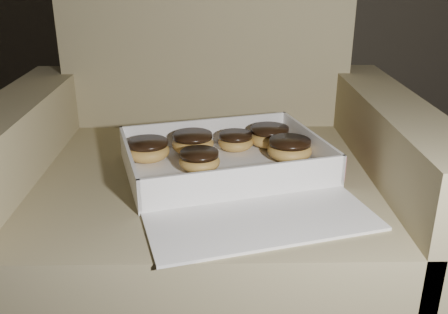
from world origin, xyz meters
name	(u,v)px	position (x,y,z in m)	size (l,w,h in m)	color
armchair	(206,208)	(0.86, 0.95, 0.28)	(0.84, 0.71, 0.88)	tan
bakery_box	(231,172)	(0.91, 0.84, 0.40)	(0.46, 0.51, 0.06)	white
donut_a	(148,150)	(0.75, 0.91, 0.42)	(0.08, 0.08, 0.04)	gold
donut_b	(200,160)	(0.85, 0.86, 0.42)	(0.08, 0.08, 0.04)	gold
donut_c	(270,136)	(0.99, 0.99, 0.42)	(0.09, 0.09, 0.04)	gold
donut_d	(236,141)	(0.92, 0.97, 0.42)	(0.07, 0.07, 0.04)	gold
donut_e	(290,149)	(1.03, 0.91, 0.42)	(0.09, 0.09, 0.04)	gold
donut_f	(193,143)	(0.83, 0.95, 0.42)	(0.09, 0.09, 0.04)	gold
crumb_a	(171,189)	(0.80, 0.78, 0.40)	(0.01, 0.01, 0.00)	black
crumb_b	(145,182)	(0.75, 0.81, 0.40)	(0.01, 0.01, 0.00)	black
crumb_c	(216,183)	(0.88, 0.80, 0.40)	(0.01, 0.01, 0.00)	black
crumb_d	(188,191)	(0.83, 0.77, 0.40)	(0.01, 0.01, 0.00)	black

